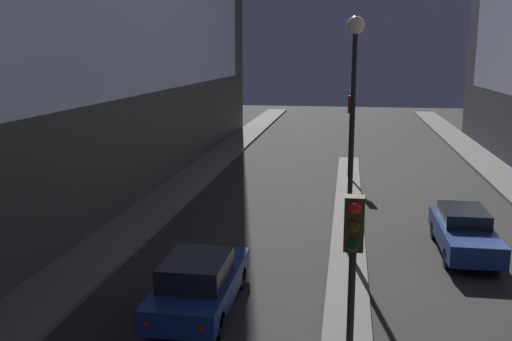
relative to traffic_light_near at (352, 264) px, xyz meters
name	(u,v)px	position (x,y,z in m)	size (l,w,h in m)	color
median_strip	(348,228)	(0.00, 12.30, -3.24)	(1.19, 29.51, 0.14)	#66605B
traffic_light_near	(352,264)	(0.00, 0.00, 0.00)	(0.32, 0.42, 4.31)	black
traffic_light_mid	(351,118)	(0.00, 21.30, 0.00)	(0.32, 0.42, 4.31)	black
street_lamp	(354,88)	(0.00, 9.51, 2.26)	(0.56, 0.56, 7.64)	black
car_left_lane	(199,282)	(-3.86, 4.71, -2.54)	(1.84, 4.68, 1.54)	navy
car_right_lane	(464,231)	(3.86, 10.39, -2.55)	(1.71, 4.75, 1.47)	navy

